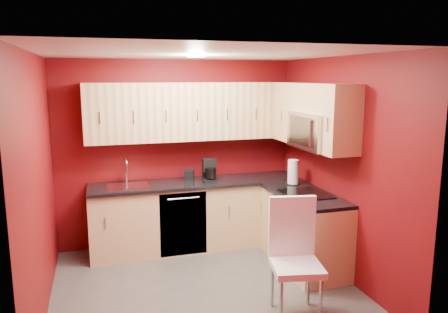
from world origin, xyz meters
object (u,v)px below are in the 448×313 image
coffee_maker (210,170)px  dining_chair (297,260)px  sink (128,183)px  paper_towel (293,172)px  napkin_holder (189,175)px  microwave (317,131)px

coffee_maker → dining_chair: coffee_maker is taller
sink → paper_towel: bearing=-14.3°
napkin_holder → dining_chair: 2.19m
napkin_holder → paper_towel: (1.23, -0.61, 0.09)m
coffee_maker → paper_towel: size_ratio=0.92×
napkin_holder → dining_chair: (0.59, -2.07, -0.41)m
napkin_holder → sink: bearing=-173.5°
microwave → dining_chair: microwave is taller
microwave → sink: (-2.09, 1.00, -0.72)m
coffee_maker → dining_chair: 2.01m
microwave → sink: 2.43m
coffee_maker → paper_towel: bearing=-23.1°
sink → napkin_holder: sink is taller
sink → coffee_maker: (1.06, -0.06, 0.11)m
sink → paper_towel: sink is taller
microwave → coffee_maker: 1.52m
microwave → sink: bearing=154.4°
napkin_holder → paper_towel: size_ratio=0.44×
microwave → napkin_holder: microwave is taller
microwave → paper_towel: size_ratio=2.38×
microwave → coffee_maker: bearing=137.5°
paper_towel → dining_chair: (-0.64, -1.46, -0.50)m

